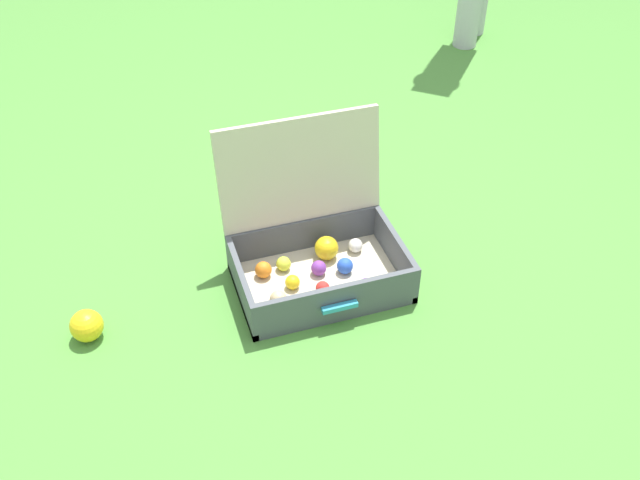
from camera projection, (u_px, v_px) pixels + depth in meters
ground_plane at (342, 285)px, 2.24m from camera, size 16.00×16.00×0.00m
open_suitcase at (315, 248)px, 2.21m from camera, size 0.52×0.43×0.48m
stray_ball_on_grass at (87, 326)px, 2.04m from camera, size 0.10×0.10×0.10m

